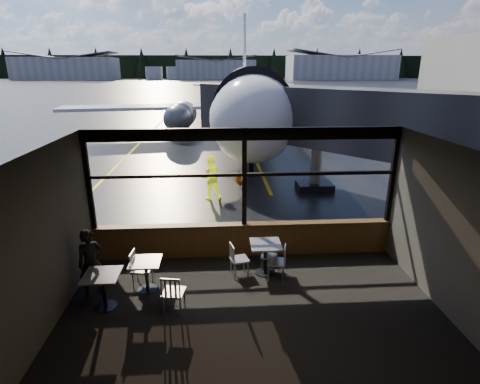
{
  "coord_description": "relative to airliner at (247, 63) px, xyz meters",
  "views": [
    {
      "loc": [
        -0.7,
        -9.27,
        4.89
      ],
      "look_at": [
        -0.04,
        1.0,
        1.5
      ],
      "focal_mm": 28.0,
      "sensor_mm": 36.0,
      "label": 1
    }
  ],
  "objects": [
    {
      "name": "hangar_mid",
      "position": [
        -1.69,
        165.11,
        -0.3
      ],
      "size": [
        38.0,
        15.0,
        10.0
      ],
      "primitive_type": null,
      "color": "silver",
      "rests_on": "ground_plane"
    },
    {
      "name": "window_sill",
      "position": [
        -1.69,
        -19.89,
        -4.85
      ],
      "size": [
        8.0,
        0.28,
        0.9
      ],
      "primitive_type": "cube",
      "color": "#4B3016",
      "rests_on": "ground"
    },
    {
      "name": "ground_crew",
      "position": [
        -2.66,
        -15.05,
        -4.44
      ],
      "size": [
        0.95,
        0.81,
        1.72
      ],
      "primitive_type": "imported",
      "rotation": [
        0.0,
        0.0,
        3.34
      ],
      "color": "#BFF219",
      "rests_on": "ground_plane"
    },
    {
      "name": "wall_left",
      "position": [
        -5.69,
        -22.89,
        -3.55
      ],
      "size": [
        0.04,
        6.0,
        3.5
      ],
      "primitive_type": "cube",
      "color": "#4B453C",
      "rests_on": "ground"
    },
    {
      "name": "hangar_right",
      "position": [
        58.31,
        158.11,
        0.7
      ],
      "size": [
        50.0,
        20.0,
        12.0
      ],
      "primitive_type": null,
      "color": "silver",
      "rests_on": "ground_plane"
    },
    {
      "name": "chair_mid_w",
      "position": [
        -4.18,
        -21.33,
        -4.84
      ],
      "size": [
        0.54,
        0.54,
        0.91
      ],
      "primitive_type": null,
      "rotation": [
        0.0,
        0.0,
        -1.66
      ],
      "color": "#BAB4A8",
      "rests_on": "carpet_floor"
    },
    {
      "name": "mullion_left",
      "position": [
        -5.64,
        -19.89,
        -3.1
      ],
      "size": [
        0.12,
        0.12,
        2.6
      ],
      "primitive_type": "cube",
      "color": "black",
      "rests_on": "ground"
    },
    {
      "name": "cafe_table_near",
      "position": [
        -1.24,
        -20.91,
        -4.89
      ],
      "size": [
        0.74,
        0.74,
        0.82
      ],
      "primitive_type": null,
      "color": "#9D9790",
      "rests_on": "carpet_floor"
    },
    {
      "name": "cafe_table_mid",
      "position": [
        -4.06,
        -21.49,
        -4.92
      ],
      "size": [
        0.68,
        0.68,
        0.75
      ],
      "primitive_type": null,
      "color": "#A7A299",
      "rests_on": "carpet_floor"
    },
    {
      "name": "cafe_table_left",
      "position": [
        -4.85,
        -22.11,
        -4.89
      ],
      "size": [
        0.73,
        0.73,
        0.81
      ],
      "primitive_type": null,
      "color": "#A09993",
      "rests_on": "carpet_floor"
    },
    {
      "name": "ground_plane",
      "position": [
        -1.69,
        100.11,
        -5.3
      ],
      "size": [
        520.0,
        520.0,
        0.0
      ],
      "primitive_type": "plane",
      "color": "black",
      "rests_on": "ground"
    },
    {
      "name": "airliner",
      "position": [
        0.0,
        0.0,
        0.0
      ],
      "size": [
        31.0,
        36.41,
        10.6
      ],
      "primitive_type": null,
      "rotation": [
        0.0,
        0.0,
        -0.06
      ],
      "color": "white",
      "rests_on": "ground_plane"
    },
    {
      "name": "mullion_centre",
      "position": [
        -1.69,
        -19.89,
        -3.1
      ],
      "size": [
        0.12,
        0.12,
        2.6
      ],
      "primitive_type": "cube",
      "color": "black",
      "rests_on": "ground"
    },
    {
      "name": "ceiling",
      "position": [
        -1.69,
        -22.89,
        -1.8
      ],
      "size": [
        8.0,
        6.0,
        0.04
      ],
      "primitive_type": "cube",
      "color": "#38332D",
      "rests_on": "ground"
    },
    {
      "name": "fuel_tank_c",
      "position": [
        -11.69,
        162.11,
        -2.3
      ],
      "size": [
        8.0,
        8.0,
        6.0
      ],
      "primitive_type": "cylinder",
      "color": "silver",
      "rests_on": "ground_plane"
    },
    {
      "name": "chair_near_n",
      "position": [
        -1.13,
        -20.79,
        -4.9
      ],
      "size": [
        0.55,
        0.55,
        0.8
      ],
      "primitive_type": null,
      "rotation": [
        0.0,
        0.0,
        2.84
      ],
      "color": "#B3AEA2",
      "rests_on": "carpet_floor"
    },
    {
      "name": "chair_near_e",
      "position": [
        -1.0,
        -21.18,
        -4.85
      ],
      "size": [
        0.58,
        0.58,
        0.89
      ],
      "primitive_type": null,
      "rotation": [
        0.0,
        0.0,
        1.34
      ],
      "color": "beige",
      "rests_on": "carpet_floor"
    },
    {
      "name": "window_transom",
      "position": [
        -1.69,
        -19.89,
        -3.0
      ],
      "size": [
        8.0,
        0.1,
        0.08
      ],
      "primitive_type": "cube",
      "color": "black",
      "rests_on": "ground"
    },
    {
      "name": "hangar_left",
      "position": [
        -71.69,
        160.11,
        0.2
      ],
      "size": [
        45.0,
        18.0,
        11.0
      ],
      "primitive_type": null,
      "color": "silver",
      "rests_on": "ground_plane"
    },
    {
      "name": "chair_near_w",
      "position": [
        -1.89,
        -20.98,
        -4.86
      ],
      "size": [
        0.58,
        0.58,
        0.87
      ],
      "primitive_type": null,
      "rotation": [
        0.0,
        0.0,
        -1.33
      ],
      "color": "beige",
      "rests_on": "carpet_floor"
    },
    {
      "name": "wall_right",
      "position": [
        2.31,
        -22.89,
        -3.55
      ],
      "size": [
        0.04,
        6.0,
        3.5
      ],
      "primitive_type": "cube",
      "color": "#4B453C",
      "rests_on": "ground"
    },
    {
      "name": "fuel_tank_b",
      "position": [
        -21.69,
        162.11,
        -2.3
      ],
      "size": [
        8.0,
        8.0,
        6.0
      ],
      "primitive_type": "cylinder",
      "color": "silver",
      "rests_on": "ground_plane"
    },
    {
      "name": "cone_wing",
      "position": [
        -7.87,
        -1.09,
        -5.03
      ],
      "size": [
        0.39,
        0.39,
        0.53
      ],
      "primitive_type": "cone",
      "color": "#FF4D08",
      "rests_on": "ground_plane"
    },
    {
      "name": "carpet_floor",
      "position": [
        -1.69,
        -22.89,
        -5.29
      ],
      "size": [
        8.0,
        6.0,
        0.01
      ],
      "primitive_type": "cube",
      "color": "black",
      "rests_on": "ground"
    },
    {
      "name": "mullion_right",
      "position": [
        2.26,
        -19.89,
        -3.1
      ],
      "size": [
        0.12,
        0.12,
        2.6
      ],
      "primitive_type": "cube",
      "color": "black",
      "rests_on": "ground"
    },
    {
      "name": "wall_back",
      "position": [
        -1.69,
        -25.89,
        -3.55
      ],
      "size": [
        8.0,
        0.04,
        3.5
      ],
      "primitive_type": "cube",
      "color": "#4B453C",
      "rests_on": "ground"
    },
    {
      "name": "jet_bridge",
      "position": [
        1.91,
        -14.39,
        -2.95
      ],
      "size": [
        8.8,
        10.75,
        4.69
      ],
      "primitive_type": null,
      "color": "#2B2A2D",
      "rests_on": "ground_plane"
    },
    {
      "name": "window_header",
      "position": [
        -1.69,
        -19.89,
        -1.95
      ],
      "size": [
        8.0,
        0.18,
        0.3
      ],
      "primitive_type": "cube",
      "color": "black",
      "rests_on": "ground"
    },
    {
      "name": "fuel_tank_a",
      "position": [
        -31.69,
        162.11,
        -2.3
      ],
      "size": [
        8.0,
        8.0,
        6.0
      ],
      "primitive_type": "cylinder",
      "color": "silver",
      "rests_on": "ground_plane"
    },
    {
      "name": "passenger",
      "position": [
        -5.23,
        -21.57,
        -4.51
      ],
      "size": [
        0.69,
        0.63,
        1.58
      ],
      "primitive_type": "imported",
      "rotation": [
        0.0,
        0.0,
        0.6
      ],
      "color": "black",
      "rests_on": "carpet_floor"
    },
    {
      "name": "treeline",
      "position": [
        -1.69,
        190.11,
        0.7
      ],
      "size": [
        360.0,
        3.0,
        12.0
      ],
      "primitive_type": "cube",
      "color": "black",
      "rests_on": "ground_plane"
    },
    {
      "name": "cone_nose",
      "position": [
        -1.4,
        -12.78,
        -5.03
      ],
      "size": [
        0.38,
        0.38,
        0.53
      ],
      "primitive_type": "cone",
      "color": "orange",
      "rests_on": "ground_plane"
    },
    {
      "name": "chair_mid_s",
      "position": [
        -3.35,
        -22.35,
        -4.84
      ],
      "size": [
        0.58,
        0.58,
        0.92
      ],
      "primitive_type": null,
      "rotation": [
        0.0,
        0.0,
        -0.16
      ],
      "color": "#AAA699",
      "rests_on": "carpet_floor"
    }
  ]
}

